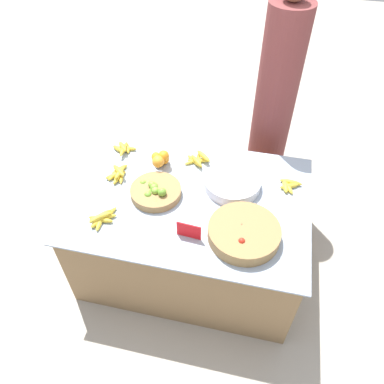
{
  "coord_description": "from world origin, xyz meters",
  "views": [
    {
      "loc": [
        0.36,
        -1.59,
        2.38
      ],
      "look_at": [
        0.0,
        0.0,
        0.71
      ],
      "focal_mm": 35.0,
      "sensor_mm": 36.0,
      "label": 1
    }
  ],
  "objects_px": {
    "vendor_person": "(273,110)",
    "price_sign": "(189,231)",
    "tomato_basket": "(244,232)",
    "lime_bowl": "(155,191)",
    "metal_bowl": "(232,183)"
  },
  "relations": [
    {
      "from": "lime_bowl",
      "to": "vendor_person",
      "type": "bearing_deg",
      "value": 53.48
    },
    {
      "from": "lime_bowl",
      "to": "price_sign",
      "type": "distance_m",
      "value": 0.4
    },
    {
      "from": "lime_bowl",
      "to": "tomato_basket",
      "type": "relative_size",
      "value": 0.78
    },
    {
      "from": "vendor_person",
      "to": "lime_bowl",
      "type": "bearing_deg",
      "value": -126.52
    },
    {
      "from": "lime_bowl",
      "to": "price_sign",
      "type": "height_order",
      "value": "price_sign"
    },
    {
      "from": "price_sign",
      "to": "vendor_person",
      "type": "xyz_separation_m",
      "value": [
        0.38,
        1.17,
        0.1
      ]
    },
    {
      "from": "lime_bowl",
      "to": "vendor_person",
      "type": "distance_m",
      "value": 1.11
    },
    {
      "from": "vendor_person",
      "to": "metal_bowl",
      "type": "bearing_deg",
      "value": -105.37
    },
    {
      "from": "lime_bowl",
      "to": "tomato_basket",
      "type": "xyz_separation_m",
      "value": [
        0.59,
        -0.21,
        0.01
      ]
    },
    {
      "from": "tomato_basket",
      "to": "price_sign",
      "type": "relative_size",
      "value": 2.89
    },
    {
      "from": "tomato_basket",
      "to": "price_sign",
      "type": "height_order",
      "value": "price_sign"
    },
    {
      "from": "tomato_basket",
      "to": "vendor_person",
      "type": "relative_size",
      "value": 0.24
    },
    {
      "from": "vendor_person",
      "to": "price_sign",
      "type": "bearing_deg",
      "value": -107.77
    },
    {
      "from": "metal_bowl",
      "to": "vendor_person",
      "type": "xyz_separation_m",
      "value": [
        0.19,
        0.71,
        0.12
      ]
    },
    {
      "from": "lime_bowl",
      "to": "metal_bowl",
      "type": "xyz_separation_m",
      "value": [
        0.46,
        0.18,
        0.0
      ]
    }
  ]
}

